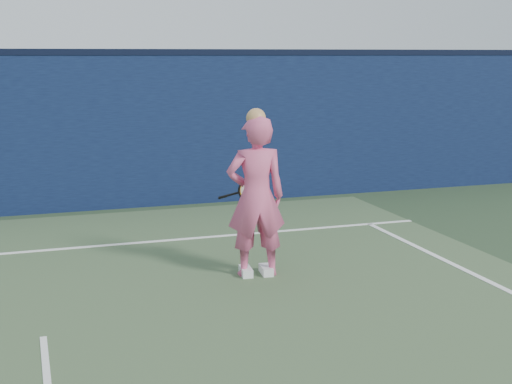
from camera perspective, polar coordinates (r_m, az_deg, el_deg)
name	(u,v)px	position (r m, az deg, el deg)	size (l,w,h in m)	color
backstop_wall	(27,135)	(11.91, -17.84, 4.34)	(24.00, 0.40, 2.50)	#0B1433
wall_cap	(22,52)	(11.85, -18.22, 10.59)	(24.00, 0.42, 0.10)	black
player	(256,196)	(8.07, 0.00, -0.35)	(0.72, 0.51, 1.93)	#D95481
racket	(247,191)	(8.46, -0.74, 0.09)	(0.48, 0.21, 0.27)	black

